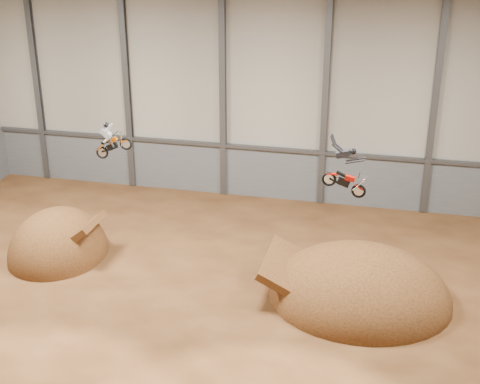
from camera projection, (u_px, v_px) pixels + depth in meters
The scene contains 14 objects.
floor at pixel (214, 315), 32.19m from camera, with size 40.00×40.00×0.00m, color #442612.
back_wall at pixel (274, 97), 42.97m from camera, with size 40.00×0.10×14.00m, color #A6A093.
ceiling at pixel (209, 19), 26.80m from camera, with size 40.00×40.00×0.00m, color black.
lower_band_back at pixel (272, 174), 44.90m from camera, with size 39.80×0.18×3.50m, color slate.
steel_rail at pixel (272, 149), 44.08m from camera, with size 39.80×0.35×0.20m, color #47494F.
steel_column_0 at pixel (37, 84), 46.31m from camera, with size 0.40×0.36×13.90m, color #47494F.
steel_column_1 at pixel (127, 89), 44.90m from camera, with size 0.40×0.36×13.90m, color #47494F.
steel_column_2 at pixel (223, 95), 43.49m from camera, with size 0.40×0.36×13.90m, color #47494F.
steel_column_3 at pixel (325, 101), 42.09m from camera, with size 0.40×0.36×13.90m, color #47494F.
steel_column_4 at pixel (434, 107), 40.68m from camera, with size 0.40×0.36×13.90m, color #47494F.
takeoff_ramp at pixel (59, 255), 37.91m from camera, with size 5.41×6.24×5.41m, color #3E220F.
landing_ramp at pixel (359, 299), 33.56m from camera, with size 9.12×8.07×5.26m, color #3E220F.
fmx_rider_a at pixel (115, 137), 33.76m from camera, with size 2.05×0.78×1.85m, color #C15304, non-canonical shape.
fmx_rider_b at pixel (343, 167), 29.89m from camera, with size 2.77×0.79×2.38m, color red, non-canonical shape.
Camera 1 is at (7.49, -26.40, 17.89)m, focal length 50.00 mm.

